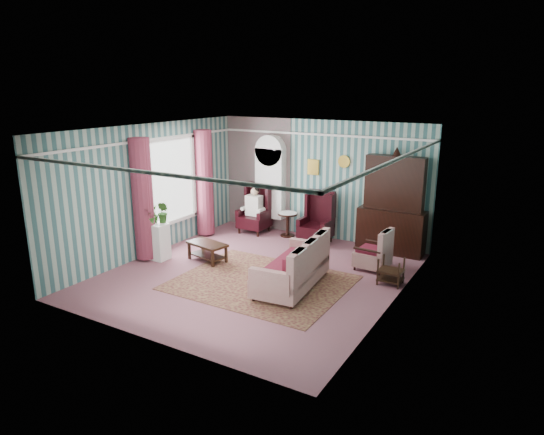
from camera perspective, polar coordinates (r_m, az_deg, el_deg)
The scene contains 17 objects.
floor at distance 9.84m, azimuth -1.86°, elevation -6.74°, with size 6.00×6.00×0.00m, color #8E525D.
room_shell at distance 9.75m, azimuth -4.49°, elevation 5.32°, with size 5.53×6.02×2.91m.
bookcase at distance 12.51m, azimuth -0.21°, elevation 3.45°, with size 0.80×0.28×2.24m, color white.
dresser_hutch at distance 11.13m, azimuth 14.04°, elevation 1.80°, with size 1.50×0.56×2.36m, color black.
wingback_left at distance 12.43m, azimuth -2.12°, elevation 1.01°, with size 0.76×0.80×1.25m, color black.
wingback_right at distance 11.61m, azimuth 5.19°, elevation -0.06°, with size 0.76×0.80×1.25m, color black.
seated_woman at distance 12.44m, azimuth -2.12°, elevation 0.86°, with size 0.44×0.40×1.18m, color silver, non-canonical shape.
round_side_table at distance 12.20m, azimuth 1.85°, elevation -0.84°, with size 0.50×0.50×0.60m, color black.
nest_table at distance 9.57m, azimuth 13.81°, elevation -6.11°, with size 0.45×0.38×0.54m, color black.
plant_stand at distance 10.89m, azimuth -13.50°, elevation -2.72°, with size 0.55×0.35×0.80m, color white.
rug at distance 9.45m, azimuth -1.28°, elevation -7.64°, with size 3.20×2.60×0.01m, color #482018.
sofa at distance 9.08m, azimuth 2.32°, elevation -5.27°, with size 1.96×1.08×1.00m, color beige.
floral_armchair at distance 10.20m, azimuth 11.80°, elevation -3.53°, with size 0.72×0.71×0.91m, color beige.
coffee_table at distance 10.60m, azimuth -7.60°, elevation -4.03°, with size 0.89×0.47×0.41m, color black.
potted_plant_a at distance 10.64m, azimuth -14.20°, elevation 0.14°, with size 0.35×0.30×0.39m, color #19521E.
potted_plant_b at distance 10.73m, azimuth -12.69°, elevation 0.61°, with size 0.26×0.21×0.47m, color #254F18.
potted_plant_c at distance 10.84m, azimuth -13.77°, elevation 0.42°, with size 0.21×0.21×0.37m, color #26591B.
Camera 1 is at (4.88, -7.70, 3.69)m, focal length 32.00 mm.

